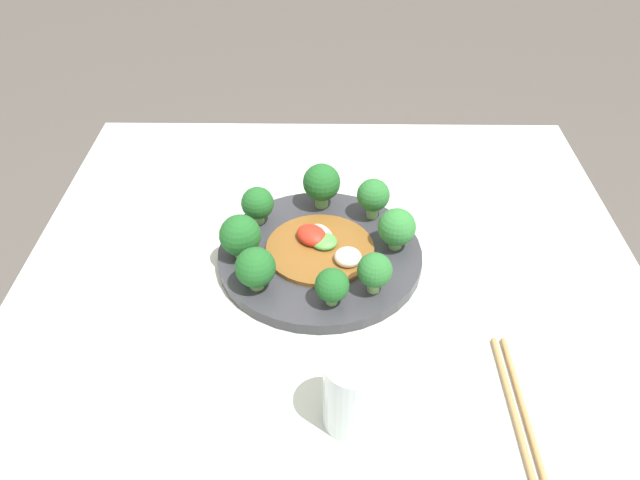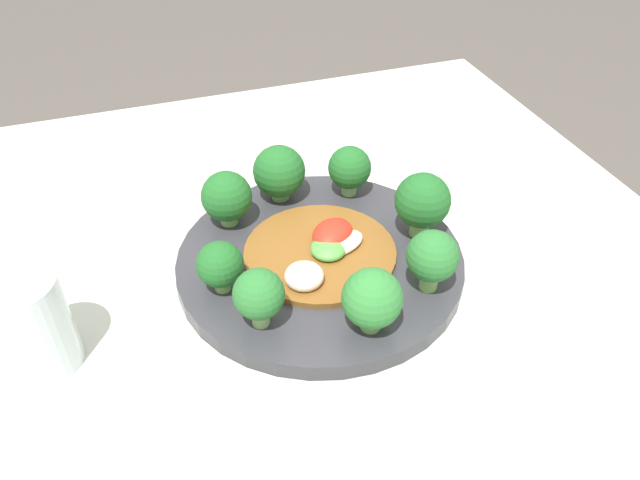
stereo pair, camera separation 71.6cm
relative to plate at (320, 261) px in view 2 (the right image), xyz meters
name	(u,v)px [view 2 (the right image)]	position (x,y,z in m)	size (l,w,h in m)	color
table	(297,475)	(-0.04, -0.02, -0.37)	(0.89, 0.89, 0.72)	#B7BCAD
plate	(320,261)	(0.00, 0.00, 0.00)	(0.30, 0.30, 0.02)	#333338
broccoli_south	(372,299)	(0.01, -0.11, 0.04)	(0.05, 0.05, 0.06)	#70A356
broccoli_northeast	(350,168)	(0.07, 0.09, 0.04)	(0.05, 0.05, 0.06)	#89B76B
broccoli_east	(422,202)	(0.11, 0.00, 0.05)	(0.06, 0.06, 0.07)	#7AAD5B
broccoli_north	(279,172)	(-0.01, 0.11, 0.04)	(0.06, 0.06, 0.07)	#7AAD5B
broccoli_west	(220,266)	(-0.11, -0.02, 0.04)	(0.05, 0.05, 0.05)	#7AAD5B
broccoli_southwest	(259,295)	(-0.08, -0.07, 0.04)	(0.05, 0.05, 0.06)	#89B76B
broccoli_northwest	(227,197)	(-0.08, 0.08, 0.04)	(0.05, 0.05, 0.06)	#7AAD5B
broccoli_southeast	(432,257)	(0.08, -0.08, 0.05)	(0.05, 0.05, 0.07)	#7AAD5B
stirfry_center	(323,251)	(0.00, 0.00, 0.02)	(0.16, 0.16, 0.03)	brown
drinking_glass	(31,324)	(-0.27, -0.04, 0.04)	(0.07, 0.07, 0.10)	silver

